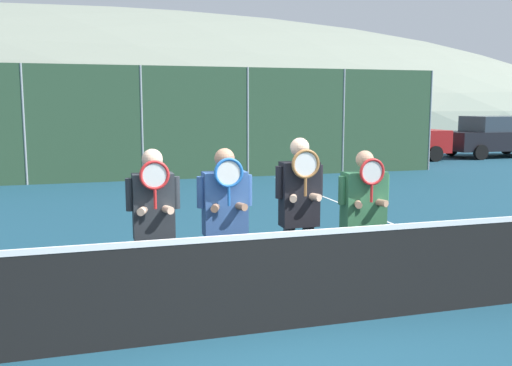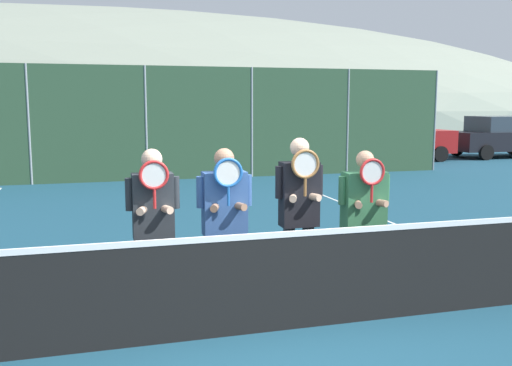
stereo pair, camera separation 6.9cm
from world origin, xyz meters
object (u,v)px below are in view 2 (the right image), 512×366
object	(u,v)px
player_leftmost	(153,220)
player_rightmost	(364,212)
car_center	(276,139)
car_right_of_center	(395,136)
player_center_left	(225,216)
player_center_right	(299,208)
car_far_right	(501,136)
car_left_of_center	(138,142)

from	to	relation	value
player_leftmost	player_rightmost	xyz separation A→B (m)	(2.32, -0.03, -0.03)
car_center	car_right_of_center	size ratio (longest dim) A/B	0.97
car_center	car_right_of_center	xyz separation A→B (m)	(4.87, 0.04, 0.04)
player_center_left	player_center_right	bearing A→B (deg)	-0.50
car_right_of_center	car_far_right	xyz separation A→B (m)	(4.93, 0.11, -0.08)
car_left_of_center	car_center	xyz separation A→B (m)	(4.93, 0.26, -0.02)
player_rightmost	car_right_of_center	bearing A→B (deg)	59.42
player_leftmost	player_center_left	distance (m)	0.74
player_leftmost	player_center_right	bearing A→B (deg)	-0.37
player_center_left	player_center_right	size ratio (longest dim) A/B	0.95
car_right_of_center	player_leftmost	bearing A→B (deg)	-127.13
player_leftmost	player_rightmost	world-z (taller)	player_leftmost
player_rightmost	player_leftmost	bearing A→B (deg)	179.38
player_rightmost	car_right_of_center	distance (m)	16.37
player_leftmost	player_center_left	bearing A→B (deg)	-0.22
player_leftmost	car_center	size ratio (longest dim) A/B	0.42
car_right_of_center	car_far_right	world-z (taller)	car_right_of_center
player_rightmost	car_left_of_center	bearing A→B (deg)	96.09
player_leftmost	car_right_of_center	distance (m)	17.64
car_center	car_far_right	world-z (taller)	car_center
player_rightmost	player_center_right	bearing A→B (deg)	178.87
player_leftmost	car_left_of_center	bearing A→B (deg)	86.47
player_leftmost	car_center	distance (m)	15.17
car_center	car_far_right	bearing A→B (deg)	0.89
car_left_of_center	player_rightmost	bearing A→B (deg)	-83.91
car_left_of_center	car_right_of_center	distance (m)	9.80
car_left_of_center	car_far_right	size ratio (longest dim) A/B	1.03
player_center_right	player_leftmost	bearing A→B (deg)	179.63
player_center_right	car_center	bearing A→B (deg)	73.26
player_center_left	car_far_right	distance (m)	20.53
player_center_right	car_left_of_center	bearing A→B (deg)	92.95
car_center	player_center_left	bearing A→B (deg)	-109.77
player_leftmost	car_right_of_center	xyz separation A→B (m)	(10.65, 14.07, -0.08)
player_center_right	car_right_of_center	distance (m)	16.76
car_center	car_right_of_center	bearing A→B (deg)	0.48
player_center_right	car_left_of_center	size ratio (longest dim) A/B	0.41
player_center_left	car_right_of_center	size ratio (longest dim) A/B	0.40
player_center_right	player_rightmost	bearing A→B (deg)	-1.13
player_center_right	car_center	distance (m)	14.66
player_center_right	car_left_of_center	world-z (taller)	player_center_right
player_rightmost	car_far_right	size ratio (longest dim) A/B	0.39
player_center_left	car_right_of_center	xyz separation A→B (m)	(9.91, 14.07, -0.09)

